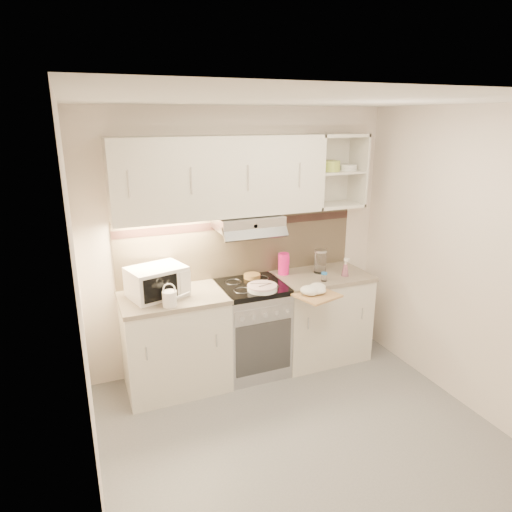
% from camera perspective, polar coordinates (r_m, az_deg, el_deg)
% --- Properties ---
extents(ground, '(3.00, 3.00, 0.00)m').
position_cam_1_polar(ground, '(3.85, 6.04, -21.66)').
color(ground, gray).
rests_on(ground, ground).
extents(room_shell, '(3.04, 2.84, 2.52)m').
position_cam_1_polar(room_shell, '(3.43, 4.03, 3.89)').
color(room_shell, white).
rests_on(room_shell, ground).
extents(base_cabinet_left, '(0.90, 0.60, 0.86)m').
position_cam_1_polar(base_cabinet_left, '(4.28, -10.06, -10.74)').
color(base_cabinet_left, silver).
rests_on(base_cabinet_left, ground).
extents(worktop_left, '(0.92, 0.62, 0.04)m').
position_cam_1_polar(worktop_left, '(4.09, -10.38, -5.15)').
color(worktop_left, gray).
rests_on(worktop_left, base_cabinet_left).
extents(base_cabinet_right, '(0.90, 0.60, 0.86)m').
position_cam_1_polar(base_cabinet_right, '(4.77, 7.95, -7.61)').
color(base_cabinet_right, silver).
rests_on(base_cabinet_right, ground).
extents(worktop_right, '(0.92, 0.62, 0.04)m').
position_cam_1_polar(worktop_right, '(4.60, 8.18, -2.50)').
color(worktop_right, gray).
rests_on(worktop_right, base_cabinet_right).
extents(electric_range, '(0.60, 0.60, 0.90)m').
position_cam_1_polar(electric_range, '(4.46, -0.52, -8.96)').
color(electric_range, '#B7B7BC').
rests_on(electric_range, ground).
extents(microwave, '(0.54, 0.46, 0.26)m').
position_cam_1_polar(microwave, '(4.05, -12.28, -3.15)').
color(microwave, white).
rests_on(microwave, worktop_left).
extents(watering_can, '(0.23, 0.13, 0.20)m').
position_cam_1_polar(watering_can, '(3.84, -10.63, -5.16)').
color(watering_can, white).
rests_on(watering_can, worktop_left).
extents(plate_stack, '(0.27, 0.27, 0.06)m').
position_cam_1_polar(plate_stack, '(4.13, 0.79, -3.96)').
color(plate_stack, white).
rests_on(plate_stack, electric_range).
extents(bread_loaf, '(0.16, 0.16, 0.04)m').
position_cam_1_polar(bread_loaf, '(4.44, -0.50, -2.52)').
color(bread_loaf, '#AA5A3A').
rests_on(bread_loaf, electric_range).
extents(pink_pitcher, '(0.12, 0.11, 0.21)m').
position_cam_1_polar(pink_pitcher, '(4.53, 3.47, -0.98)').
color(pink_pitcher, '#FF1683').
rests_on(pink_pitcher, worktop_right).
extents(glass_jar, '(0.13, 0.13, 0.24)m').
position_cam_1_polar(glass_jar, '(4.60, 8.03, -0.64)').
color(glass_jar, silver).
rests_on(glass_jar, worktop_right).
extents(spice_jar, '(0.06, 0.06, 0.09)m').
position_cam_1_polar(spice_jar, '(4.40, 8.51, -2.57)').
color(spice_jar, white).
rests_on(spice_jar, worktop_right).
extents(spray_bottle, '(0.07, 0.07, 0.19)m').
position_cam_1_polar(spray_bottle, '(4.57, 11.10, -1.54)').
color(spray_bottle, '#FF97C1').
rests_on(spray_bottle, worktop_right).
extents(cutting_board, '(0.42, 0.40, 0.02)m').
position_cam_1_polar(cutting_board, '(4.14, 7.63, -4.91)').
color(cutting_board, tan).
rests_on(cutting_board, base_cabinet_right).
extents(dish_towel, '(0.34, 0.31, 0.08)m').
position_cam_1_polar(dish_towel, '(4.12, 7.12, -4.22)').
color(dish_towel, silver).
rests_on(dish_towel, cutting_board).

